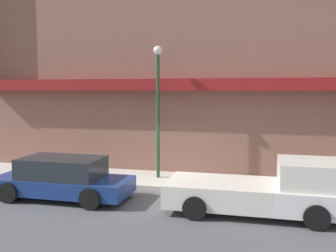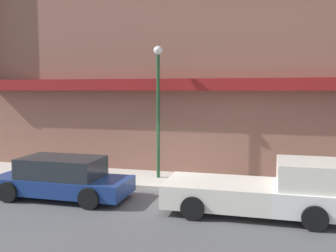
{
  "view_description": "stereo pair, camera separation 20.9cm",
  "coord_description": "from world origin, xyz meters",
  "px_view_note": "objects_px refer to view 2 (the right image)",
  "views": [
    {
      "loc": [
        3.66,
        -13.28,
        3.82
      ],
      "look_at": [
        0.12,
        1.05,
        2.36
      ],
      "focal_mm": 40.0,
      "sensor_mm": 36.0,
      "label": 1
    },
    {
      "loc": [
        3.86,
        -13.23,
        3.82
      ],
      "look_at": [
        0.12,
        1.05,
        2.36
      ],
      "focal_mm": 40.0,
      "sensor_mm": 36.0,
      "label": 2
    }
  ],
  "objects_px": {
    "parked_car": "(62,178)",
    "fire_hydrant": "(80,171)",
    "pickup_truck": "(266,190)",
    "street_lamp": "(158,96)"
  },
  "relations": [
    {
      "from": "fire_hydrant",
      "to": "street_lamp",
      "type": "bearing_deg",
      "value": 17.75
    },
    {
      "from": "parked_car",
      "to": "fire_hydrant",
      "type": "distance_m",
      "value": 2.25
    },
    {
      "from": "street_lamp",
      "to": "pickup_truck",
      "type": "bearing_deg",
      "value": -36.21
    },
    {
      "from": "pickup_truck",
      "to": "fire_hydrant",
      "type": "bearing_deg",
      "value": 163.33
    },
    {
      "from": "pickup_truck",
      "to": "street_lamp",
      "type": "bearing_deg",
      "value": 143.6
    },
    {
      "from": "pickup_truck",
      "to": "fire_hydrant",
      "type": "height_order",
      "value": "pickup_truck"
    },
    {
      "from": "pickup_truck",
      "to": "fire_hydrant",
      "type": "distance_m",
      "value": 7.73
    },
    {
      "from": "parked_car",
      "to": "street_lamp",
      "type": "distance_m",
      "value": 4.99
    },
    {
      "from": "pickup_truck",
      "to": "street_lamp",
      "type": "height_order",
      "value": "street_lamp"
    },
    {
      "from": "parked_car",
      "to": "street_lamp",
      "type": "relative_size",
      "value": 0.89
    }
  ]
}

